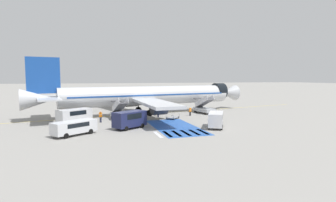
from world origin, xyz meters
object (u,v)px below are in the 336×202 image
(fuel_tanker, at_px, (98,98))
(service_van_2, at_px, (130,118))
(airliner, at_px, (148,96))
(boarding_stairs_aft, at_px, (120,114))
(ground_crew_3, at_px, (158,111))
(baggage_cart, at_px, (173,117))
(ground_crew_0, at_px, (101,116))
(boarding_stairs_forward, at_px, (204,108))
(ground_crew_2, at_px, (190,111))
(service_van_1, at_px, (74,115))
(service_van_0, at_px, (74,126))
(ground_crew_1, at_px, (158,110))
(service_van_3, at_px, (216,119))

(fuel_tanker, distance_m, service_van_2, 37.20)
(airliner, distance_m, service_van_2, 15.22)
(boarding_stairs_aft, height_order, ground_crew_3, boarding_stairs_aft)
(baggage_cart, distance_m, ground_crew_0, 12.01)
(boarding_stairs_forward, relative_size, ground_crew_2, 3.44)
(service_van_1, height_order, ground_crew_0, service_van_1)
(boarding_stairs_forward, bearing_deg, airliner, 156.64)
(service_van_0, distance_m, ground_crew_1, 18.86)
(service_van_1, bearing_deg, ground_crew_1, 67.61)
(service_van_0, bearing_deg, service_van_1, 148.87)
(boarding_stairs_forward, distance_m, ground_crew_0, 20.75)
(ground_crew_0, distance_m, ground_crew_2, 16.41)
(ground_crew_0, bearing_deg, ground_crew_2, 32.70)
(fuel_tanker, relative_size, ground_crew_0, 5.85)
(boarding_stairs_forward, xyz_separation_m, ground_crew_0, (-20.07, -5.28, 0.10))
(baggage_cart, xyz_separation_m, ground_crew_0, (-11.98, -0.25, 0.80))
(ground_crew_2, distance_m, ground_crew_3, 6.12)
(baggage_cart, distance_m, ground_crew_2, 4.95)
(boarding_stairs_forward, relative_size, boarding_stairs_aft, 1.00)
(boarding_stairs_forward, height_order, ground_crew_1, boarding_stairs_forward)
(fuel_tanker, bearing_deg, boarding_stairs_forward, -45.22)
(service_van_3, bearing_deg, fuel_tanker, -40.13)
(baggage_cart, xyz_separation_m, ground_crew_3, (-1.94, 2.52, 0.80))
(boarding_stairs_aft, distance_m, service_van_2, 8.41)
(fuel_tanker, xyz_separation_m, service_van_0, (-4.00, -39.34, -0.56))
(service_van_0, bearing_deg, ground_crew_1, 98.54)
(airliner, relative_size, service_van_0, 7.88)
(fuel_tanker, xyz_separation_m, ground_crew_3, (9.49, -28.06, -0.58))
(airliner, bearing_deg, ground_crew_2, 43.71)
(service_van_1, height_order, ground_crew_2, service_van_1)
(airliner, distance_m, service_van_0, 20.81)
(boarding_stairs_forward, bearing_deg, service_van_0, -160.13)
(boarding_stairs_aft, xyz_separation_m, fuel_tanker, (-2.70, 28.68, 0.67))
(airliner, relative_size, service_van_2, 8.66)
(boarding_stairs_forward, height_order, ground_crew_2, boarding_stairs_forward)
(service_van_2, height_order, ground_crew_2, service_van_2)
(ground_crew_0, bearing_deg, baggage_cart, 24.00)
(airliner, relative_size, boarding_stairs_forward, 7.92)
(airliner, height_order, baggage_cart, airliner)
(ground_crew_0, height_order, ground_crew_3, ground_crew_3)
(service_van_1, height_order, service_van_2, service_van_2)
(boarding_stairs_aft, bearing_deg, airliner, 31.79)
(service_van_1, bearing_deg, service_van_3, 26.83)
(boarding_stairs_aft, height_order, fuel_tanker, boarding_stairs_aft)
(boarding_stairs_aft, relative_size, ground_crew_3, 3.00)
(ground_crew_3, bearing_deg, service_van_3, 111.34)
(service_van_2, xyz_separation_m, ground_crew_2, (12.50, 9.06, -0.50))
(service_van_0, distance_m, ground_crew_3, 17.58)
(airliner, distance_m, service_van_3, 18.01)
(ground_crew_0, bearing_deg, airliner, 62.27)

